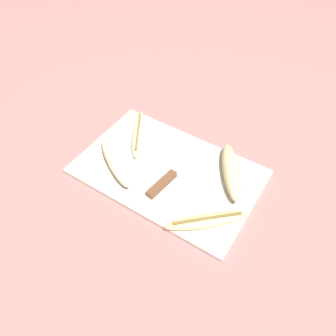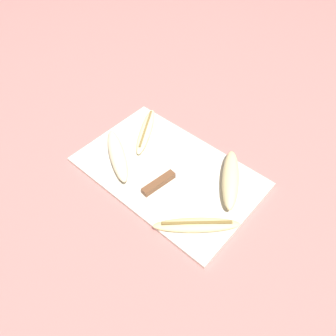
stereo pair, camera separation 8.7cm
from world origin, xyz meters
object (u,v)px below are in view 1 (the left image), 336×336
object	(u,v)px
banana_bright_far	(115,161)
banana_soft_right	(138,134)
banana_ripe_center	(231,171)
knife	(167,180)
banana_spotted_left	(207,220)

from	to	relation	value
banana_bright_far	banana_soft_right	bearing A→B (deg)	97.36
banana_soft_right	banana_bright_far	bearing A→B (deg)	-82.64
banana_soft_right	banana_ripe_center	world-z (taller)	banana_ripe_center
knife	banana_spotted_left	distance (m)	0.16
knife	banana_soft_right	xyz separation A→B (m)	(-0.16, 0.10, 0.00)
banana_ripe_center	banana_spotted_left	bearing A→B (deg)	-84.16
knife	banana_ripe_center	xyz separation A→B (m)	(0.13, 0.11, 0.01)
banana_soft_right	banana_spotted_left	bearing A→B (deg)	-26.03
banana_spotted_left	knife	bearing A→B (deg)	160.09
banana_ripe_center	knife	bearing A→B (deg)	-141.21
banana_spotted_left	banana_bright_far	world-z (taller)	banana_bright_far
banana_ripe_center	banana_soft_right	bearing A→B (deg)	-178.61
knife	banana_bright_far	world-z (taller)	banana_bright_far
knife	banana_ripe_center	distance (m)	0.17
banana_bright_far	banana_spotted_left	bearing A→B (deg)	-4.66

